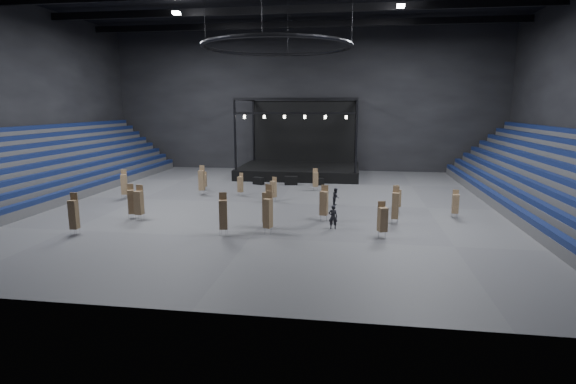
# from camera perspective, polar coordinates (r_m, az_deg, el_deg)

# --- Properties ---
(floor) EXTENTS (50.00, 50.00, 0.00)m
(floor) POSITION_cam_1_polar(r_m,az_deg,el_deg) (38.78, -1.32, -1.43)
(floor) COLOR #48494B
(floor) RESTS_ON ground
(wall_back) EXTENTS (50.00, 0.20, 18.00)m
(wall_back) POSITION_cam_1_polar(r_m,az_deg,el_deg) (58.69, 2.16, 11.60)
(wall_back) COLOR black
(wall_back) RESTS_ON ground
(wall_front) EXTENTS (50.00, 0.20, 18.00)m
(wall_front) POSITION_cam_1_polar(r_m,az_deg,el_deg) (17.57, -13.37, 12.96)
(wall_front) COLOR black
(wall_front) RESTS_ON ground
(wall_left) EXTENTS (0.20, 42.00, 18.00)m
(wall_left) POSITION_cam_1_polar(r_m,az_deg,el_deg) (48.80, -32.23, 10.10)
(wall_left) COLOR black
(wall_left) RESTS_ON ground
(bleachers_left) EXTENTS (7.20, 40.00, 6.40)m
(bleachers_left) POSITION_cam_1_polar(r_m,az_deg,el_deg) (47.94, -29.48, 1.63)
(bleachers_left) COLOR #454547
(bleachers_left) RESTS_ON floor
(bleachers_right) EXTENTS (7.20, 40.00, 6.40)m
(bleachers_right) POSITION_cam_1_polar(r_m,az_deg,el_deg) (41.35, 31.81, 0.14)
(bleachers_right) COLOR #454547
(bleachers_right) RESTS_ON floor
(stage) EXTENTS (14.00, 10.00, 9.20)m
(stage) POSITION_cam_1_polar(r_m,az_deg,el_deg) (54.39, 1.56, 3.68)
(stage) COLOR black
(stage) RESTS_ON floor
(truss_ring) EXTENTS (12.30, 12.30, 5.15)m
(truss_ring) POSITION_cam_1_polar(r_m,az_deg,el_deg) (38.18, -1.41, 18.00)
(truss_ring) COLOR black
(truss_ring) RESTS_ON ceiling
(flight_case_left) EXTENTS (1.28, 0.96, 0.77)m
(flight_case_left) POSITION_cam_1_polar(r_m,az_deg,el_deg) (48.06, -3.77, 1.42)
(flight_case_left) COLOR black
(flight_case_left) RESTS_ON floor
(flight_case_mid) EXTENTS (1.45, 0.87, 0.92)m
(flight_case_mid) POSITION_cam_1_polar(r_m,az_deg,el_deg) (47.71, 0.39, 1.47)
(flight_case_mid) COLOR black
(flight_case_mid) RESTS_ON floor
(flight_case_right) EXTENTS (1.21, 0.91, 0.72)m
(flight_case_right) POSITION_cam_1_polar(r_m,az_deg,el_deg) (47.66, 3.92, 1.31)
(flight_case_right) COLOR black
(flight_case_right) RESTS_ON floor
(chair_stack_0) EXTENTS (0.64, 0.64, 2.82)m
(chair_stack_0) POSITION_cam_1_polar(r_m,az_deg,el_deg) (29.36, -2.57, -2.60)
(chair_stack_0) COLOR silver
(chair_stack_0) RESTS_ON floor
(chair_stack_1) EXTENTS (0.51, 0.51, 2.77)m
(chair_stack_1) POSITION_cam_1_polar(r_m,az_deg,el_deg) (43.13, -10.91, 1.53)
(chair_stack_1) COLOR silver
(chair_stack_1) RESTS_ON floor
(chair_stack_2) EXTENTS (0.42, 0.42, 1.84)m
(chair_stack_2) POSITION_cam_1_polar(r_m,az_deg,el_deg) (45.46, -10.57, 1.48)
(chair_stack_2) COLOR silver
(chair_stack_2) RESTS_ON floor
(chair_stack_3) EXTENTS (0.63, 0.63, 2.65)m
(chair_stack_3) POSITION_cam_1_polar(r_m,az_deg,el_deg) (43.00, -20.09, 0.97)
(chair_stack_3) COLOR silver
(chair_stack_3) RESTS_ON floor
(chair_stack_4) EXTENTS (0.54, 0.54, 2.72)m
(chair_stack_4) POSITION_cam_1_polar(r_m,az_deg,el_deg) (32.64, 13.47, -1.62)
(chair_stack_4) COLOR silver
(chair_stack_4) RESTS_ON floor
(chair_stack_5) EXTENTS (0.63, 0.63, 2.63)m
(chair_stack_5) POSITION_cam_1_polar(r_m,az_deg,el_deg) (32.66, 4.58, -1.34)
(chair_stack_5) COLOR silver
(chair_stack_5) RESTS_ON floor
(chair_stack_6) EXTENTS (0.66, 0.66, 2.11)m
(chair_stack_6) POSITION_cam_1_polar(r_m,az_deg,el_deg) (36.49, 13.65, -0.70)
(chair_stack_6) COLOR silver
(chair_stack_6) RESTS_ON floor
(chair_stack_7) EXTENTS (0.59, 0.59, 2.14)m
(chair_stack_7) POSITION_cam_1_polar(r_m,az_deg,el_deg) (39.39, -1.87, 0.43)
(chair_stack_7) COLOR silver
(chair_stack_7) RESTS_ON floor
(chair_stack_8) EXTENTS (0.57, 0.57, 2.61)m
(chair_stack_8) POSITION_cam_1_polar(r_m,az_deg,el_deg) (34.54, -18.41, -1.22)
(chair_stack_8) COLOR silver
(chair_stack_8) RESTS_ON floor
(chair_stack_9) EXTENTS (0.48, 0.48, 2.14)m
(chair_stack_9) POSITION_cam_1_polar(r_m,az_deg,el_deg) (35.69, 20.49, -1.36)
(chair_stack_9) COLOR silver
(chair_stack_9) RESTS_ON floor
(chair_stack_10) EXTENTS (0.59, 0.59, 2.21)m
(chair_stack_10) POSITION_cam_1_polar(r_m,az_deg,el_deg) (44.42, 3.51, 1.67)
(chair_stack_10) COLOR silver
(chair_stack_10) RESTS_ON floor
(chair_stack_11) EXTENTS (0.61, 0.61, 2.61)m
(chair_stack_11) POSITION_cam_1_polar(r_m,az_deg,el_deg) (35.22, -19.30, -1.11)
(chair_stack_11) COLOR silver
(chair_stack_11) RESTS_ON floor
(chair_stack_12) EXTENTS (0.62, 0.62, 2.80)m
(chair_stack_12) POSITION_cam_1_polar(r_m,az_deg,el_deg) (29.27, -8.23, -2.74)
(chair_stack_12) COLOR silver
(chair_stack_12) RESTS_ON floor
(chair_stack_13) EXTENTS (0.54, 0.54, 2.14)m
(chair_stack_13) POSITION_cam_1_polar(r_m,az_deg,el_deg) (42.06, -6.07, 1.02)
(chair_stack_13) COLOR silver
(chair_stack_13) RESTS_ON floor
(chair_stack_14) EXTENTS (0.52, 0.52, 2.77)m
(chair_stack_14) POSITION_cam_1_polar(r_m,az_deg,el_deg) (32.23, -25.55, -2.50)
(chair_stack_14) COLOR silver
(chair_stack_14) RESTS_ON floor
(chair_stack_15) EXTENTS (0.68, 0.68, 2.35)m
(chair_stack_15) POSITION_cam_1_polar(r_m,az_deg,el_deg) (29.04, 11.91, -3.35)
(chair_stack_15) COLOR silver
(chair_stack_15) RESTS_ON floor
(chair_stack_16) EXTENTS (0.68, 0.68, 3.04)m
(chair_stack_16) POSITION_cam_1_polar(r_m,az_deg,el_deg) (30.64, -2.61, -1.82)
(chair_stack_16) COLOR silver
(chair_stack_16) RESTS_ON floor
(man_center) EXTENTS (0.62, 0.42, 1.66)m
(man_center) POSITION_cam_1_polar(r_m,az_deg,el_deg) (30.74, 5.74, -3.18)
(man_center) COLOR black
(man_center) RESTS_ON floor
(crew_member) EXTENTS (0.67, 0.80, 1.48)m
(crew_member) POSITION_cam_1_polar(r_m,az_deg,el_deg) (38.05, 6.10, -0.59)
(crew_member) COLOR black
(crew_member) RESTS_ON floor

